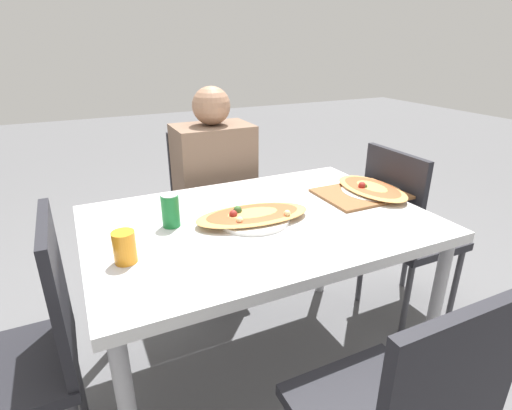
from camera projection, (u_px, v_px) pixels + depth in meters
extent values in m
plane|color=#59595B|center=(259.00, 366.00, 1.84)|extent=(14.00, 14.00, 0.00)
cube|color=silver|center=(259.00, 223.00, 1.56)|extent=(1.30, 0.89, 0.04)
cylinder|color=#99999E|center=(433.00, 317.00, 1.61)|extent=(0.05, 0.05, 0.71)
cylinder|color=#99999E|center=(102.00, 289.00, 1.79)|extent=(0.05, 0.05, 0.71)
cylinder|color=#99999E|center=(323.00, 237.00, 2.27)|extent=(0.05, 0.05, 0.71)
cube|color=black|center=(214.00, 220.00, 2.28)|extent=(0.40, 0.40, 0.04)
cube|color=black|center=(202.00, 169.00, 2.34)|extent=(0.38, 0.03, 0.46)
cylinder|color=#38383D|center=(254.00, 262.00, 2.30)|extent=(0.03, 0.03, 0.42)
cylinder|color=#38383D|center=(197.00, 276.00, 2.16)|extent=(0.03, 0.03, 0.42)
cylinder|color=#38383D|center=(232.00, 237.00, 2.58)|extent=(0.03, 0.03, 0.42)
cylinder|color=#38383D|center=(180.00, 248.00, 2.44)|extent=(0.03, 0.03, 0.42)
cube|color=black|center=(448.00, 402.00, 0.84)|extent=(0.38, 0.03, 0.46)
cylinder|color=#38383D|center=(373.00, 408.00, 1.38)|extent=(0.03, 0.03, 0.42)
cube|color=black|center=(7.00, 373.00, 1.23)|extent=(0.40, 0.40, 0.04)
cube|color=black|center=(58.00, 290.00, 1.21)|extent=(0.03, 0.38, 0.46)
cylinder|color=#38383D|center=(77.00, 373.00, 1.53)|extent=(0.03, 0.03, 0.42)
cube|color=black|center=(413.00, 238.00, 2.07)|extent=(0.40, 0.40, 0.04)
cube|color=black|center=(392.00, 199.00, 1.90)|extent=(0.03, 0.38, 0.46)
cylinder|color=#38383D|center=(407.00, 255.00, 2.37)|extent=(0.03, 0.03, 0.42)
cylinder|color=#38383D|center=(455.00, 284.00, 2.08)|extent=(0.03, 0.03, 0.42)
cylinder|color=#38383D|center=(361.00, 268.00, 2.23)|extent=(0.03, 0.03, 0.42)
cylinder|color=#38383D|center=(406.00, 301.00, 1.95)|extent=(0.03, 0.03, 0.42)
cylinder|color=#2D2D38|center=(239.00, 259.00, 2.28)|extent=(0.10, 0.10, 0.46)
cylinder|color=#2D2D38|center=(209.00, 266.00, 2.21)|extent=(0.10, 0.10, 0.46)
cube|color=brown|center=(214.00, 174.00, 2.15)|extent=(0.40, 0.27, 0.53)
sphere|color=#997056|center=(211.00, 106.00, 2.01)|extent=(0.19, 0.19, 0.19)
cylinder|color=white|center=(253.00, 219.00, 1.53)|extent=(0.28, 0.28, 0.01)
ellipsoid|color=tan|center=(253.00, 215.00, 1.53)|extent=(0.46, 0.25, 0.02)
ellipsoid|color=#C14C28|center=(253.00, 213.00, 1.52)|extent=(0.38, 0.20, 0.01)
sphere|color=beige|center=(287.00, 213.00, 1.51)|extent=(0.02, 0.02, 0.02)
sphere|color=maroon|center=(233.00, 214.00, 1.50)|extent=(0.03, 0.03, 0.03)
sphere|color=beige|center=(240.00, 220.00, 1.45)|extent=(0.02, 0.02, 0.02)
sphere|color=#335928|center=(238.00, 210.00, 1.53)|extent=(0.03, 0.03, 0.03)
cylinder|color=#197233|center=(171.00, 211.00, 1.47)|extent=(0.07, 0.07, 0.12)
cylinder|color=silver|center=(169.00, 195.00, 1.44)|extent=(0.06, 0.06, 0.00)
cylinder|color=orange|center=(125.00, 247.00, 1.23)|extent=(0.07, 0.07, 0.10)
cube|color=brown|center=(361.00, 194.00, 1.78)|extent=(0.37, 0.28, 0.01)
cylinder|color=white|center=(371.00, 192.00, 1.81)|extent=(0.27, 0.27, 0.01)
ellipsoid|color=tan|center=(372.00, 188.00, 1.80)|extent=(0.22, 0.39, 0.02)
ellipsoid|color=#C14C28|center=(372.00, 187.00, 1.80)|extent=(0.18, 0.32, 0.01)
sphere|color=maroon|center=(362.00, 185.00, 1.79)|extent=(0.03, 0.03, 0.03)
sphere|color=#335928|center=(365.00, 186.00, 1.79)|extent=(0.02, 0.02, 0.02)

